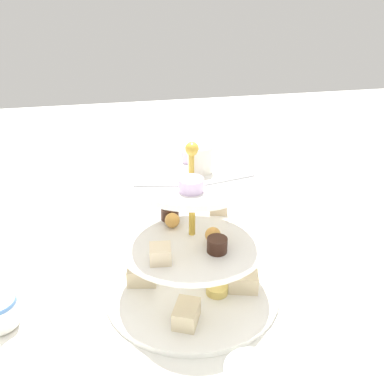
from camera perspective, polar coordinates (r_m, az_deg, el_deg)
The scene contains 6 objects.
ground_plane at distance 0.74m, azimuth 0.00°, elevation -12.88°, with size 2.40×2.40×0.00m, color silver.
tiered_serving_stand at distance 0.69m, azimuth 0.05°, elevation -7.60°, with size 0.29×0.29×0.26m.
water_glass_tall_right at distance 0.95m, azimuth 0.86°, elevation 0.93°, with size 0.07×0.07×0.11m, color silver.
water_glass_short_left at distance 0.59m, azimuth -20.60°, elevation -22.05°, with size 0.06×0.06×0.08m, color silver.
butter_knife_left at distance 0.84m, azimuth 23.75°, elevation -9.95°, with size 0.17×0.01×0.00m, color silver.
butter_knife_right at distance 0.92m, azimuth -18.50°, elevation -5.44°, with size 0.17×0.01×0.00m, color silver.
Camera 1 is at (-0.11, -0.55, 0.47)m, focal length 40.15 mm.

